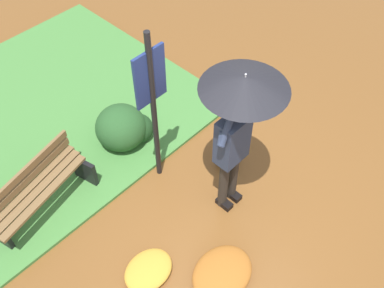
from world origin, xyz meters
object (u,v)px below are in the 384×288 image
person_with_umbrella (239,112)px  info_sign_post (152,95)px  handbag (228,156)px  park_bench (39,191)px

person_with_umbrella → info_sign_post: bearing=111.4°
info_sign_post → handbag: 1.64m
handbag → info_sign_post: bearing=143.8°
person_with_umbrella → park_bench: bearing=138.7°
person_with_umbrella → info_sign_post: (-0.38, 0.96, -0.11)m
info_sign_post → handbag: bearing=-36.2°
park_bench → info_sign_post: bearing=-23.5°
info_sign_post → handbag: (0.79, -0.58, -1.32)m
person_with_umbrella → handbag: 1.53m
info_sign_post → person_with_umbrella: bearing=-68.6°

